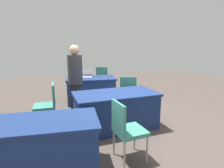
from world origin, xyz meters
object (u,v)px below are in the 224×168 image
table_foreground (91,90)px  chair_tucked_right (126,127)px  chair_near_front (103,78)px  chair_aisle (128,91)px  chair_tucked_left (48,103)px  table_mid_left (116,110)px  scissors_red (107,78)px  laptop_silver (87,76)px  table_mid_right (35,148)px  person_attendee_standing (75,78)px  yarn_ball (75,76)px

table_foreground → chair_tucked_right: (0.12, 3.10, 0.15)m
chair_near_front → chair_aisle: size_ratio=1.02×
chair_tucked_left → chair_near_front: bearing=-36.1°
table_mid_left → chair_near_front: (-0.52, -2.89, 0.18)m
table_foreground → chair_aisle: size_ratio=1.64×
chair_tucked_right → scissors_red: bearing=164.1°
chair_tucked_left → chair_aisle: size_ratio=0.99×
table_foreground → chair_tucked_right: chair_tucked_right is taller
chair_tucked_right → laptop_silver: bearing=174.9°
chair_tucked_right → chair_aisle: bearing=151.5°
table_mid_left → chair_aisle: 1.04m
table_mid_right → person_attendee_standing: person_attendee_standing is taller
chair_tucked_right → scissors_red: size_ratio=5.23×
table_mid_right → person_attendee_standing: bearing=-113.4°
table_mid_right → person_attendee_standing: size_ratio=1.02×
chair_tucked_left → scissors_red: bearing=-50.6°
chair_near_front → chair_tucked_left: bearing=-94.9°
table_foreground → person_attendee_standing: 1.44m
table_foreground → chair_near_front: 1.14m
yarn_ball → chair_tucked_left: bearing=64.3°
laptop_silver → scissors_red: size_ratio=2.11×
chair_tucked_right → laptop_silver: size_ratio=2.48×
chair_tucked_left → table_mid_left: bearing=-107.3°
chair_near_front → chair_aisle: (-0.11, 2.08, -0.01)m
chair_tucked_left → laptop_silver: bearing=-33.5°
scissors_red → table_mid_left: bearing=35.9°
table_mid_right → chair_near_front: bearing=-117.5°
laptop_silver → chair_tucked_left: bearing=69.1°
chair_aisle → laptop_silver: laptop_silver is taller
person_attendee_standing → scissors_red: 1.47m
chair_tucked_left → yarn_ball: (-0.78, -1.61, 0.28)m
chair_tucked_right → person_attendee_standing: person_attendee_standing is taller
table_foreground → laptop_silver: laptop_silver is taller
table_foreground → scissors_red: 0.63m
chair_tucked_right → person_attendee_standing: (0.49, -1.94, 0.45)m
chair_near_front → laptop_silver: bearing=-99.7°
person_attendee_standing → scissors_red: person_attendee_standing is taller
table_mid_left → person_attendee_standing: (0.73, -0.80, 0.60)m
chair_aisle → chair_tucked_left: bearing=-148.0°
table_mid_left → chair_aisle: (-0.63, -0.81, 0.17)m
chair_aisle → scissors_red: size_ratio=5.34×
chair_tucked_left → laptop_silver: size_ratio=2.50×
chair_aisle → table_mid_right: bearing=-116.8°
chair_aisle → yarn_ball: chair_aisle is taller
table_mid_right → chair_tucked_right: 1.30m
table_foreground → table_mid_left: size_ratio=0.90×
chair_near_front → laptop_silver: size_ratio=2.57×
table_mid_right → chair_tucked_left: bearing=-95.9°
table_mid_right → chair_tucked_left: chair_tucked_left is taller
table_mid_left → chair_aisle: chair_aisle is taller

